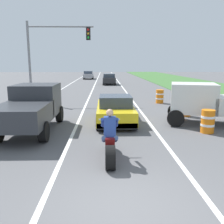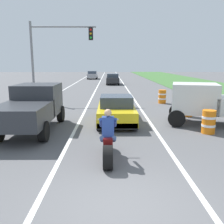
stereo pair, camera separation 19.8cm
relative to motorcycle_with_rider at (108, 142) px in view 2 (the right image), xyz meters
The scene contains 14 objects.
ground_plane 2.51m from the motorcycle_with_rider, 83.07° to the right, with size 160.00×160.00×0.00m, color #565659.
lane_stripe_left_solid 18.31m from the motorcycle_with_rider, 106.20° to the left, with size 0.14×120.00×0.01m, color white.
lane_stripe_right_solid 17.71m from the motorcycle_with_rider, 83.20° to the left, with size 0.14×120.00×0.01m, color white.
lane_stripe_centre_dashed 17.65m from the motorcycle_with_rider, 94.90° to the left, with size 0.14×120.00×0.01m, color white.
motorcycle_with_rider is the anchor object (origin of this frame).
sports_car_yellow 5.14m from the motorcycle_with_rider, 85.72° to the left, with size 1.84×4.30×1.37m.
pickup_truck_left_lane_dark_grey 4.89m from the motorcycle_with_rider, 133.13° to the left, with size 2.02×4.80×1.98m.
pickup_truck_right_shoulder_white 6.83m from the motorcycle_with_rider, 41.57° to the left, with size 5.14×3.14×1.98m.
traffic_light_mast_near 13.29m from the motorcycle_with_rider, 109.45° to the left, with size 4.97×0.34×6.00m.
construction_barrel_nearest 5.23m from the motorcycle_with_rider, 35.35° to the left, with size 0.58×0.58×1.00m.
construction_barrel_mid 7.81m from the motorcycle_with_rider, 55.57° to the left, with size 0.58×0.58×1.00m.
construction_barrel_far 11.78m from the motorcycle_with_rider, 70.28° to the left, with size 0.58×0.58×1.00m.
distant_car_far_ahead 27.88m from the motorcycle_with_rider, 88.99° to the left, with size 1.80×4.00×1.50m.
distant_car_further_ahead 40.30m from the motorcycle_with_rider, 94.54° to the left, with size 1.80×4.00×1.50m.
Camera 2 is at (-0.25, -4.73, 2.95)m, focal length 39.67 mm.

